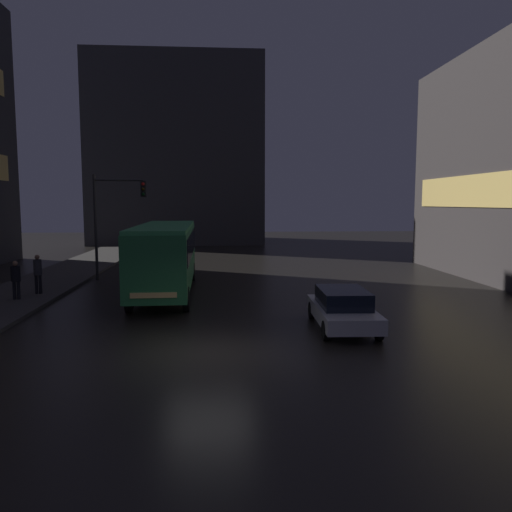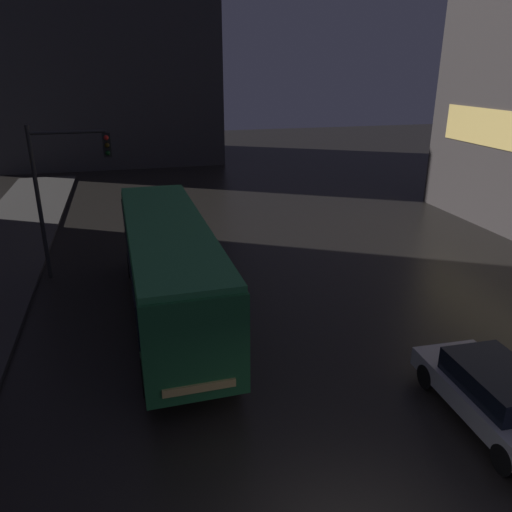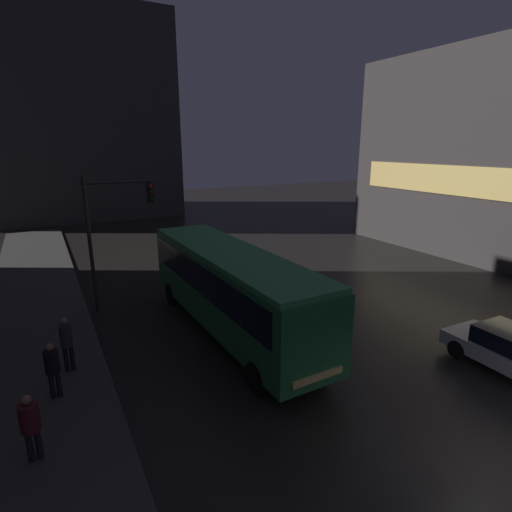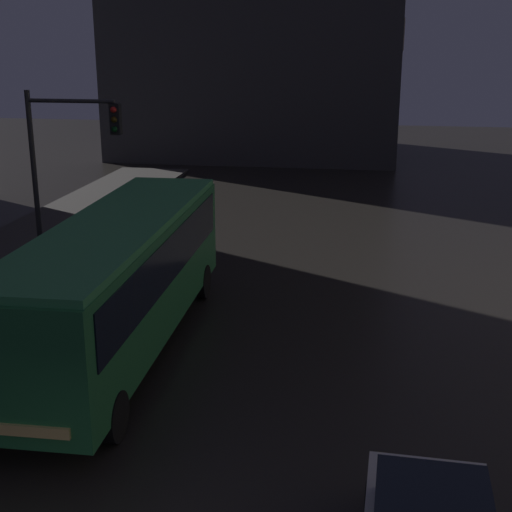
% 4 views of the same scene
% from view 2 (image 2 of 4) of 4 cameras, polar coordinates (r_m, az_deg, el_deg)
% --- Properties ---
extents(building_far_backdrop, '(18.07, 12.00, 19.35)m').
position_cam_2_polar(building_far_backdrop, '(47.72, -16.90, 22.25)').
color(building_far_backdrop, '#2D2D33').
rests_on(building_far_backdrop, ground).
extents(bus_near, '(2.73, 10.85, 3.31)m').
position_cam_2_polar(bus_near, '(16.15, -9.92, -0.58)').
color(bus_near, '#236B38').
rests_on(bus_near, ground).
extents(car_taxi, '(2.02, 4.45, 1.38)m').
position_cam_2_polar(car_taxi, '(13.30, 25.72, -14.02)').
color(car_taxi, '#B7B7BC').
rests_on(car_taxi, ground).
extents(traffic_light_main, '(2.92, 0.35, 5.91)m').
position_cam_2_polar(traffic_light_main, '(20.27, -21.13, 8.44)').
color(traffic_light_main, '#2D2D2D').
rests_on(traffic_light_main, ground).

